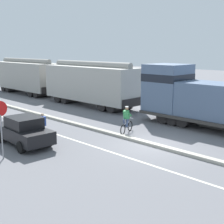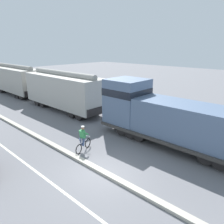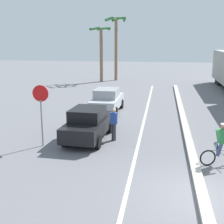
{
  "view_description": "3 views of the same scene",
  "coord_description": "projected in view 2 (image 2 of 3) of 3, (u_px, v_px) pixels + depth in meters",
  "views": [
    {
      "loc": [
        -13.4,
        -10.2,
        5.32
      ],
      "look_at": [
        0.5,
        3.6,
        1.32
      ],
      "focal_mm": 50.0,
      "sensor_mm": 36.0,
      "label": 1
    },
    {
      "loc": [
        -7.24,
        -7.5,
        6.67
      ],
      "look_at": [
        4.11,
        3.11,
        1.92
      ],
      "focal_mm": 35.0,
      "sensor_mm": 36.0,
      "label": 2
    },
    {
      "loc": [
        -1.38,
        -9.38,
        4.91
      ],
      "look_at": [
        -4.18,
        7.91,
        0.8
      ],
      "focal_mm": 50.0,
      "sensor_mm": 36.0,
      "label": 3
    }
  ],
  "objects": [
    {
      "name": "locomotive",
      "position": [
        167.0,
        119.0,
        15.07
      ],
      "size": [
        3.1,
        11.61,
        4.2
      ],
      "color": "slate",
      "rests_on": "ground"
    },
    {
      "name": "hopper_car_middle",
      "position": [
        15.0,
        80.0,
        30.5
      ],
      "size": [
        2.9,
        10.6,
        4.18
      ],
      "color": "#A09E96",
      "rests_on": "ground"
    },
    {
      "name": "hopper_car_lead",
      "position": [
        64.0,
        91.0,
        22.92
      ],
      "size": [
        2.9,
        10.6,
        4.18
      ],
      "color": "#ACAAA2",
      "rests_on": "ground"
    },
    {
      "name": "ground_plane",
      "position": [
        102.0,
        173.0,
        11.91
      ],
      "size": [
        120.0,
        120.0,
        0.0
      ],
      "primitive_type": "plane",
      "color": "slate"
    },
    {
      "name": "lane_stripe",
      "position": [
        11.0,
        153.0,
        14.14
      ],
      "size": [
        0.14,
        36.0,
        0.01
      ],
      "primitive_type": "cube",
      "color": "silver",
      "rests_on": "ground"
    },
    {
      "name": "median_curb",
      "position": [
        44.0,
        140.0,
        15.8
      ],
      "size": [
        0.36,
        36.0,
        0.16
      ],
      "primitive_type": "cube",
      "color": "#B2AD9E",
      "rests_on": "ground"
    },
    {
      "name": "cyclist",
      "position": [
        83.0,
        139.0,
        14.18
      ],
      "size": [
        1.66,
        0.63,
        1.71
      ],
      "color": "black",
      "rests_on": "ground"
    }
  ]
}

